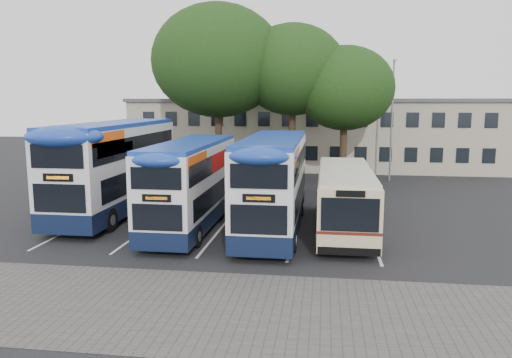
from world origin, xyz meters
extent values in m
plane|color=black|center=(0.00, 0.00, 0.00)|extent=(120.00, 120.00, 0.00)
cube|color=#595654|center=(-2.00, -5.00, 0.01)|extent=(40.00, 6.00, 0.01)
cube|color=silver|center=(-10.75, 5.00, 0.01)|extent=(0.12, 11.00, 0.01)
cube|color=silver|center=(-7.25, 5.00, 0.01)|extent=(0.12, 11.00, 0.01)
cube|color=silver|center=(-3.75, 5.00, 0.01)|extent=(0.12, 11.00, 0.01)
cube|color=silver|center=(-0.25, 5.00, 0.01)|extent=(0.12, 11.00, 0.01)
cube|color=silver|center=(3.25, 5.00, 0.01)|extent=(0.12, 11.00, 0.01)
cube|color=#A89E88|center=(0.00, 27.00, 3.00)|extent=(32.00, 8.00, 6.00)
cube|color=#4C4C4F|center=(0.00, 27.00, 6.05)|extent=(32.40, 8.40, 0.30)
cube|color=black|center=(0.00, 22.98, 1.70)|extent=(30.00, 0.06, 1.20)
cube|color=black|center=(0.00, 22.98, 4.50)|extent=(30.00, 0.06, 1.20)
cylinder|color=gray|center=(6.00, 20.00, 4.50)|extent=(0.14, 0.14, 9.00)
cube|color=gray|center=(6.00, 20.00, 9.00)|extent=(0.12, 0.80, 0.12)
cube|color=gray|center=(6.00, 19.60, 8.95)|extent=(0.25, 0.50, 0.12)
cylinder|color=black|center=(-6.62, 17.21, 3.25)|extent=(0.50, 0.50, 6.50)
ellipsoid|color=#1B3210|center=(-6.62, 17.21, 8.84)|extent=(9.45, 9.45, 8.04)
cylinder|color=black|center=(-1.29, 17.58, 3.01)|extent=(0.50, 0.50, 6.03)
ellipsoid|color=#1B3210|center=(-1.29, 17.58, 8.20)|extent=(7.58, 7.58, 6.44)
cylinder|color=black|center=(2.37, 17.22, 2.53)|extent=(0.50, 0.50, 5.06)
ellipsoid|color=#1B3210|center=(2.37, 17.22, 6.89)|extent=(6.89, 6.89, 5.86)
cube|color=#0E1834|center=(-9.99, 6.66, 0.78)|extent=(2.78, 11.67, 0.89)
cube|color=silver|center=(-9.99, 6.66, 2.95)|extent=(2.78, 11.67, 3.45)
cube|color=#1A3DA1|center=(-9.99, 6.66, 4.72)|extent=(2.72, 11.44, 0.33)
cube|color=black|center=(-9.99, 6.99, 2.00)|extent=(2.82, 10.34, 1.11)
cube|color=black|center=(-9.99, 6.66, 3.72)|extent=(2.82, 11.01, 1.00)
cube|color=#EE5A14|center=(-8.59, 2.82, 4.34)|extent=(0.02, 3.56, 0.61)
cube|color=black|center=(-9.99, 0.79, 2.83)|extent=(1.33, 0.06, 0.33)
cylinder|color=black|center=(-11.25, 10.05, 0.56)|extent=(0.33, 1.11, 1.11)
cylinder|color=black|center=(-8.73, 10.05, 0.56)|extent=(0.33, 1.11, 1.11)
cylinder|color=black|center=(-11.25, 2.82, 0.56)|extent=(0.33, 1.11, 1.11)
cylinder|color=black|center=(-8.73, 2.82, 0.56)|extent=(0.33, 1.11, 1.11)
cube|color=#0E1834|center=(-5.17, 4.18, 0.66)|extent=(2.34, 9.84, 0.75)
cube|color=silver|center=(-5.17, 4.18, 2.48)|extent=(2.34, 9.84, 2.91)
cube|color=#1A3DA1|center=(-5.17, 4.18, 3.98)|extent=(2.30, 9.65, 0.28)
cube|color=black|center=(-5.17, 4.46, 1.69)|extent=(2.38, 8.72, 0.94)
cube|color=black|center=(-5.17, 4.18, 3.14)|extent=(2.38, 9.28, 0.84)
cube|color=#EE5A14|center=(-3.99, 0.95, 3.66)|extent=(0.02, 3.00, 0.52)
cube|color=black|center=(-5.17, -0.77, 2.39)|extent=(1.12, 0.06, 0.28)
cylinder|color=black|center=(-6.23, 7.04, 0.47)|extent=(0.28, 0.94, 0.94)
cylinder|color=black|center=(-4.11, 7.04, 0.47)|extent=(0.28, 0.94, 0.94)
cylinder|color=black|center=(-6.23, 0.95, 0.47)|extent=(0.28, 0.94, 0.94)
cylinder|color=black|center=(-4.11, 0.95, 0.47)|extent=(0.28, 0.94, 0.94)
cube|color=red|center=(-3.98, 5.35, 3.14)|extent=(0.02, 3.75, 0.80)
cube|color=#0E1834|center=(-1.25, 4.24, 0.70)|extent=(2.49, 10.46, 0.80)
cube|color=silver|center=(-1.25, 4.24, 2.64)|extent=(2.49, 10.46, 3.09)
cube|color=#1A3DA1|center=(-1.25, 4.24, 4.23)|extent=(2.44, 10.25, 0.30)
cube|color=black|center=(-1.25, 4.54, 1.79)|extent=(2.53, 9.26, 1.00)
cube|color=black|center=(-1.25, 4.24, 3.34)|extent=(2.53, 9.86, 0.90)
cube|color=#EE5A14|center=(0.00, 0.80, 3.88)|extent=(0.02, 3.19, 0.55)
cube|color=black|center=(-1.25, -1.02, 2.54)|extent=(1.19, 0.06, 0.30)
cylinder|color=black|center=(-2.38, 7.28, 0.50)|extent=(0.30, 1.00, 1.00)
cylinder|color=black|center=(-0.13, 7.28, 0.50)|extent=(0.30, 1.00, 1.00)
cylinder|color=black|center=(-2.38, 0.80, 0.50)|extent=(0.30, 1.00, 1.00)
cylinder|color=black|center=(-0.13, 0.80, 0.50)|extent=(0.30, 1.00, 1.00)
cube|color=beige|center=(2.05, 4.66, 1.53)|extent=(2.43, 9.71, 2.48)
cube|color=beige|center=(2.05, 4.66, 2.81)|extent=(2.33, 9.32, 0.19)
cube|color=black|center=(2.05, 5.15, 1.94)|extent=(2.47, 7.77, 0.87)
cube|color=#5D1B12|center=(2.05, 4.66, 1.12)|extent=(2.46, 9.73, 0.12)
cube|color=black|center=(2.05, -0.21, 1.84)|extent=(2.14, 0.06, 1.26)
cylinder|color=black|center=(0.95, 1.36, 0.49)|extent=(0.29, 0.97, 0.97)
cylinder|color=black|center=(3.15, 1.36, 0.49)|extent=(0.29, 0.97, 0.97)
cylinder|color=black|center=(0.95, 7.57, 0.49)|extent=(0.29, 0.97, 0.97)
cylinder|color=black|center=(3.15, 7.57, 0.49)|extent=(0.29, 0.97, 0.97)
camera|label=1|loc=(1.07, -18.52, 6.02)|focal=35.00mm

